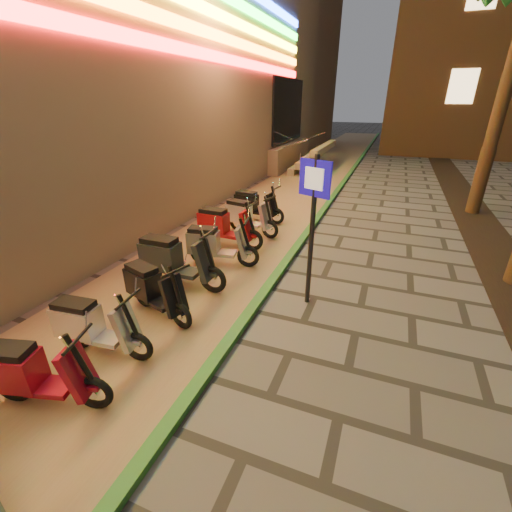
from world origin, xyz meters
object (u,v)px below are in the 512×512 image
at_px(scooter_9, 173,260).
at_px(scooter_12, 246,216).
at_px(scooter_8, 152,289).
at_px(pedestrian_sign, 313,213).
at_px(scooter_11, 223,226).
at_px(scooter_7, 92,325).
at_px(scooter_13, 254,205).
at_px(scooter_6, 32,373).
at_px(scooter_10, 214,244).

bearing_deg(scooter_9, scooter_12, 86.40).
bearing_deg(scooter_8, pedestrian_sign, 45.82).
bearing_deg(scooter_12, scooter_11, -88.33).
xyz_separation_m(scooter_7, scooter_11, (-0.06, 4.25, 0.06)).
distance_m(scooter_11, scooter_12, 1.04).
bearing_deg(scooter_12, scooter_9, -81.19).
xyz_separation_m(scooter_7, scooter_8, (0.16, 1.14, 0.01)).
bearing_deg(scooter_13, scooter_7, -82.87).
bearing_deg(scooter_7, scooter_9, 85.24).
relative_size(scooter_8, scooter_12, 0.94).
relative_size(scooter_6, scooter_8, 1.00).
bearing_deg(scooter_7, scooter_8, 75.84).
relative_size(pedestrian_sign, scooter_13, 1.63).
bearing_deg(pedestrian_sign, scooter_13, 146.05).
relative_size(scooter_12, scooter_13, 1.00).
xyz_separation_m(scooter_6, scooter_7, (-0.07, 0.97, -0.01)).
bearing_deg(scooter_6, scooter_12, 74.22).
distance_m(pedestrian_sign, scooter_10, 2.67).
bearing_deg(scooter_8, scooter_7, -80.71).
bearing_deg(scooter_11, scooter_12, 81.28).
bearing_deg(scooter_13, scooter_10, -77.51).
distance_m(scooter_6, scooter_12, 6.24).
bearing_deg(scooter_8, scooter_13, 109.99).
relative_size(pedestrian_sign, scooter_8, 1.73).
distance_m(scooter_8, scooter_12, 4.12).
bearing_deg(scooter_6, pedestrian_sign, 38.97).
height_order(scooter_8, scooter_11, scooter_11).
relative_size(pedestrian_sign, scooter_12, 1.63).
bearing_deg(scooter_11, scooter_6, -86.95).
distance_m(scooter_6, scooter_7, 0.97).
bearing_deg(scooter_13, scooter_6, -82.39).
distance_m(scooter_9, scooter_11, 2.16).
xyz_separation_m(scooter_8, scooter_13, (-0.24, 5.18, 0.02)).
bearing_deg(scooter_9, scooter_8, -77.83).
height_order(scooter_11, scooter_12, scooter_11).
xyz_separation_m(scooter_10, scooter_13, (-0.33, 3.13, 0.00)).
relative_size(scooter_7, scooter_13, 0.94).
distance_m(scooter_8, scooter_11, 3.11).
height_order(scooter_8, scooter_13, scooter_13).
relative_size(pedestrian_sign, scooter_7, 1.74).
bearing_deg(scooter_6, scooter_8, 72.30).
bearing_deg(scooter_9, scooter_13, 89.97).
bearing_deg(scooter_8, scooter_12, 107.82).
distance_m(scooter_12, scooter_13, 1.08).
xyz_separation_m(pedestrian_sign, scooter_12, (-2.38, 2.85, -1.19)).
distance_m(scooter_7, scooter_8, 1.16).
xyz_separation_m(scooter_6, scooter_10, (0.18, 4.16, 0.02)).
bearing_deg(scooter_11, scooter_7, -87.60).
bearing_deg(scooter_7, scooter_10, 79.32).
bearing_deg(scooter_13, scooter_11, -83.05).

